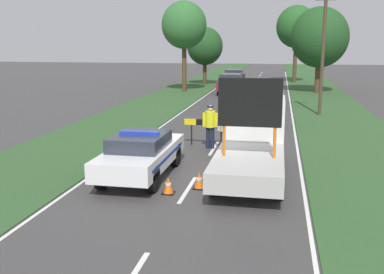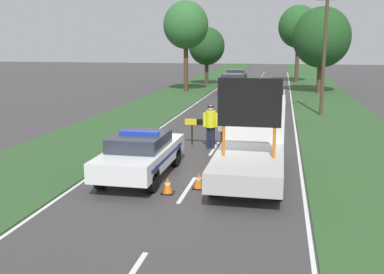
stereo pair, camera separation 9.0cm
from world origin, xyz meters
The scene contains 21 objects.
ground_plane centered at (0.00, 0.00, 0.00)m, with size 160.00×160.00×0.00m, color #3D3A3A.
lane_markings centered at (0.00, 17.37, 0.00)m, with size 6.83×73.75×0.01m.
grass_verge_left centered at (-5.83, 20.00, 0.01)m, with size 4.72×120.00×0.03m.
grass_verge_right centered at (5.83, 20.00, 0.01)m, with size 4.72×120.00×0.03m.
police_car centered at (-1.73, -0.96, 0.77)m, with size 1.82×4.73×1.52m.
work_truck centered at (1.73, 0.41, 1.13)m, with size 2.06×6.12×3.27m.
road_barrier centered at (0.16, 3.94, 0.91)m, with size 3.00×0.08×1.10m.
police_officer centered at (-0.15, 3.37, 1.06)m, with size 0.64×0.41×1.79m.
pedestrian_civilian centered at (0.45, 3.14, 0.92)m, with size 0.57×0.36×1.57m.
traffic_cone_near_police centered at (-0.48, -2.44, 0.24)m, with size 0.35×0.35×0.49m.
traffic_cone_centre_front centered at (-2.17, 3.83, 0.32)m, with size 0.47×0.47×0.65m.
traffic_cone_near_truck centered at (0.31, -1.81, 0.25)m, with size 0.36×0.36×0.51m.
queued_car_sedan_silver centered at (1.64, 9.45, 0.81)m, with size 1.80×4.07×1.56m.
queued_car_van_white centered at (1.98, 16.79, 0.75)m, with size 1.73×4.66×1.46m.
queued_car_wagon_maroon centered at (-1.51, 23.92, 0.88)m, with size 1.92×4.70×1.68m.
queued_car_sedan_black centered at (-1.97, 31.15, 0.84)m, with size 1.90×4.39×1.63m.
roadside_tree_near_left centered at (-5.05, 31.61, 3.90)m, with size 3.64×3.64×5.83m.
roadside_tree_near_right centered at (5.75, 25.79, 4.69)m, with size 4.83×4.83×7.24m.
roadside_tree_mid_left centered at (4.11, 35.81, 5.90)m, with size 4.25×4.25×8.16m.
roadside_tree_mid_right centered at (-5.70, 24.51, 5.71)m, with size 3.87×3.87×7.79m.
utility_pole centered at (4.96, 13.13, 3.82)m, with size 1.20×0.20×7.41m.
Camera 1 is at (2.53, -14.37, 4.24)m, focal length 42.00 mm.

